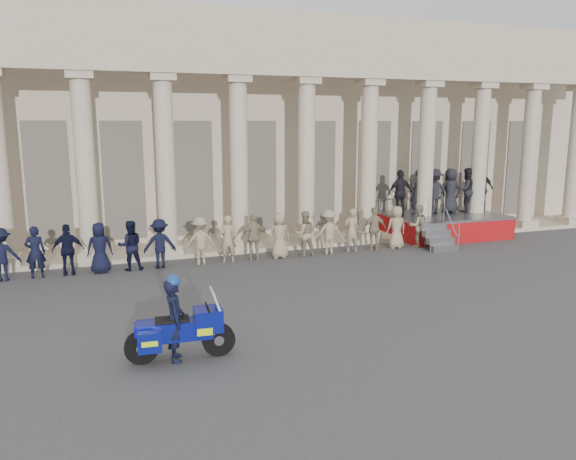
# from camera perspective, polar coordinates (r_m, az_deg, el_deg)

# --- Properties ---
(ground) EXTENTS (90.00, 90.00, 0.00)m
(ground) POSITION_cam_1_polar(r_m,az_deg,el_deg) (13.11, -1.44, -10.01)
(ground) COLOR #3C3C3E
(ground) RESTS_ON ground
(building) EXTENTS (40.00, 12.50, 9.00)m
(building) POSITION_cam_1_polar(r_m,az_deg,el_deg) (26.67, -11.52, 10.31)
(building) COLOR tan
(building) RESTS_ON ground
(officer_rank) EXTENTS (21.62, 0.61, 1.61)m
(officer_rank) POSITION_cam_1_polar(r_m,az_deg,el_deg) (18.64, -15.40, -1.51)
(officer_rank) COLOR black
(officer_rank) RESTS_ON ground
(reviewing_stand) EXTENTS (5.10, 4.31, 2.80)m
(reviewing_stand) POSITION_cam_1_polar(r_m,az_deg,el_deg) (24.31, 15.58, 3.13)
(reviewing_stand) COLOR gray
(reviewing_stand) RESTS_ON ground
(motorcycle) EXTENTS (2.19, 0.91, 1.41)m
(motorcycle) POSITION_cam_1_polar(r_m,az_deg,el_deg) (11.52, -10.79, -9.98)
(motorcycle) COLOR black
(motorcycle) RESTS_ON ground
(rider) EXTENTS (0.44, 0.64, 1.77)m
(rider) POSITION_cam_1_polar(r_m,az_deg,el_deg) (11.42, -11.45, -8.75)
(rider) COLOR black
(rider) RESTS_ON ground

